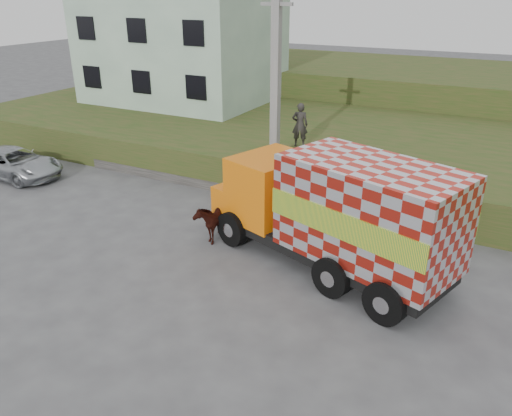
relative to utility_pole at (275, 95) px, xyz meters
The scene contains 10 objects.
ground 6.23m from the utility_pole, 77.74° to the right, with size 120.00×120.00×0.00m, color #474749.
embankment 6.42m from the utility_pole, 79.51° to the left, with size 40.00×12.00×1.50m, color #284717.
embankment_far 17.62m from the utility_pole, 86.71° to the left, with size 40.00×12.00×3.00m, color #284717.
retaining_strip 4.02m from the utility_pole, 158.20° to the right, with size 16.00×0.50×0.40m, color #595651.
building 13.07m from the utility_pole, 139.97° to the left, with size 10.00×8.00×6.00m, color #B6D5B8.
utility_pole is the anchor object (origin of this frame).
cargo_truck 6.19m from the utility_pole, 46.29° to the right, with size 8.33×4.91×3.54m.
cow 5.37m from the utility_pole, 94.00° to the right, with size 0.71×1.56×1.32m, color black.
suv 12.15m from the utility_pole, 164.14° to the right, with size 2.10×4.56×1.27m, color #A1A6AA.
pedestrian 2.87m from the utility_pole, 88.77° to the left, with size 0.68×0.44×1.85m, color #2E2C29.
Camera 1 is at (6.93, -12.16, 7.73)m, focal length 35.00 mm.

